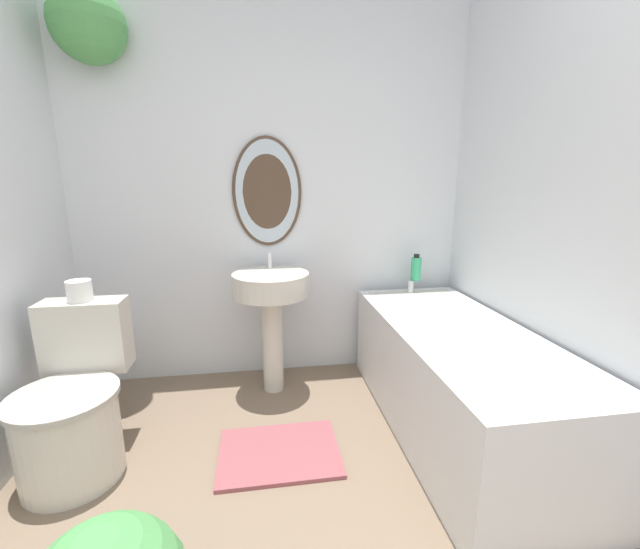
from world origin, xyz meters
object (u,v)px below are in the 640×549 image
object	(u,v)px
toilet	(74,410)
shampoo_bottle	(416,268)
toilet_paper_roll	(79,291)
pedestal_sink	(271,300)
bathtub	(456,377)

from	to	relation	value
toilet	shampoo_bottle	size ratio (longest dim) A/B	4.14
shampoo_bottle	toilet_paper_roll	world-z (taller)	toilet_paper_roll
toilet	shampoo_bottle	distance (m)	2.07
toilet	pedestal_sink	size ratio (longest dim) A/B	0.86
toilet	bathtub	size ratio (longest dim) A/B	0.47
pedestal_sink	toilet_paper_roll	bearing A→B (deg)	-158.71
pedestal_sink	shampoo_bottle	size ratio (longest dim) A/B	4.83
toilet	toilet_paper_roll	xyz separation A→B (m)	(0.00, 0.22, 0.50)
pedestal_sink	toilet_paper_roll	xyz separation A→B (m)	(-0.91, -0.36, 0.19)
toilet	toilet_paper_roll	distance (m)	0.54
bathtub	toilet_paper_roll	size ratio (longest dim) A/B	14.17
toilet	bathtub	distance (m)	1.85
toilet	pedestal_sink	world-z (taller)	pedestal_sink
bathtub	shampoo_bottle	size ratio (longest dim) A/B	8.76
bathtub	pedestal_sink	bearing A→B (deg)	149.11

